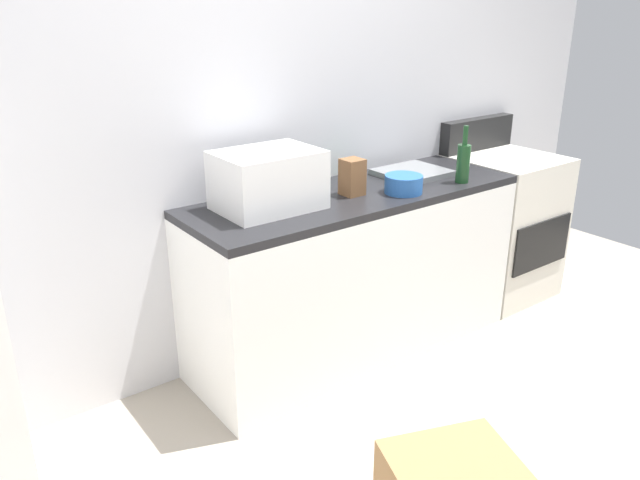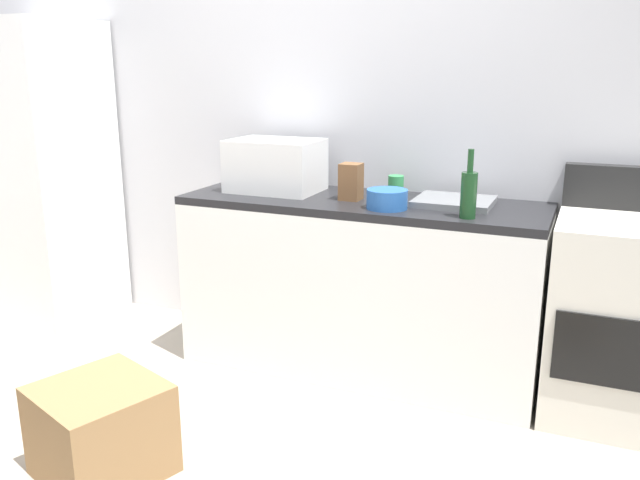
{
  "view_description": "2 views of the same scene",
  "coord_description": "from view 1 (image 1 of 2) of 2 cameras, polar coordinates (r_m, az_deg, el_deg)",
  "views": [
    {
      "loc": [
        -1.65,
        -1.1,
        1.81
      ],
      "look_at": [
        -0.13,
        0.94,
        0.82
      ],
      "focal_mm": 35.02,
      "sensor_mm": 36.0,
      "label": 1
    },
    {
      "loc": [
        1.34,
        -1.79,
        1.54
      ],
      "look_at": [
        0.12,
        1.1,
        0.7
      ],
      "focal_mm": 36.52,
      "sensor_mm": 36.0,
      "label": 2
    }
  ],
  "objects": [
    {
      "name": "microwave",
      "position": [
        2.86,
        -4.79,
        5.48
      ],
      "size": [
        0.46,
        0.34,
        0.27
      ],
      "primitive_type": "cube",
      "color": "white",
      "rests_on": "kitchen_counter"
    },
    {
      "name": "mixing_bowl",
      "position": [
        3.15,
        7.65,
        5.1
      ],
      "size": [
        0.19,
        0.19,
        0.09
      ],
      "primitive_type": "cylinder",
      "color": "#2659A5",
      "rests_on": "kitchen_counter"
    },
    {
      "name": "stove_oven",
      "position": [
        4.15,
        16.19,
        1.46
      ],
      "size": [
        0.6,
        0.61,
        1.1
      ],
      "color": "silver",
      "rests_on": "ground_plane"
    },
    {
      "name": "wine_bottle",
      "position": [
        3.37,
        12.96,
        6.97
      ],
      "size": [
        0.07,
        0.07,
        0.3
      ],
      "color": "#193F1E",
      "rests_on": "kitchen_counter"
    },
    {
      "name": "wall_back",
      "position": [
        3.16,
        -4.95,
        11.9
      ],
      "size": [
        5.0,
        0.1,
        2.6
      ],
      "primitive_type": "cube",
      "color": "silver",
      "rests_on": "ground_plane"
    },
    {
      "name": "kitchen_counter",
      "position": [
        3.31,
        3.17,
        -3.04
      ],
      "size": [
        1.8,
        0.6,
        0.9
      ],
      "color": "white",
      "rests_on": "ground_plane"
    },
    {
      "name": "sink_basin",
      "position": [
        3.48,
        8.43,
        6.12
      ],
      "size": [
        0.36,
        0.32,
        0.03
      ],
      "primitive_type": "cube",
      "color": "slate",
      "rests_on": "kitchen_counter"
    },
    {
      "name": "coffee_mug",
      "position": [
        3.34,
        2.96,
        6.32
      ],
      "size": [
        0.08,
        0.08,
        0.1
      ],
      "primitive_type": "cylinder",
      "color": "#338C4C",
      "rests_on": "kitchen_counter"
    },
    {
      "name": "knife_block",
      "position": [
        3.08,
        2.97,
        5.77
      ],
      "size": [
        0.1,
        0.1,
        0.18
      ],
      "primitive_type": "cube",
      "color": "brown",
      "rests_on": "kitchen_counter"
    }
  ]
}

